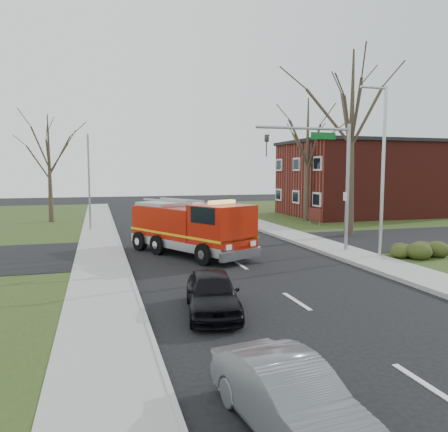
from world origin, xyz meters
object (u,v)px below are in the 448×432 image
object	(u,v)px
fire_engine	(191,229)
parked_car_gray	(289,398)
traffic_signal_mast	(326,164)
parked_car_maroon	(212,292)

from	to	relation	value
fire_engine	parked_car_gray	distance (m)	15.83
traffic_signal_mast	parked_car_gray	world-z (taller)	traffic_signal_mast
traffic_signal_mast	parked_car_gray	bearing A→B (deg)	-121.15
fire_engine	parked_car_maroon	world-z (taller)	fire_engine
traffic_signal_mast	fire_engine	bearing A→B (deg)	167.25
fire_engine	parked_car_gray	size ratio (longest dim) A/B	2.07
fire_engine	parked_car_maroon	xyz separation A→B (m)	(-1.36, -9.43, -0.69)
traffic_signal_mast	fire_engine	xyz separation A→B (m)	(-6.85, 1.55, -3.37)
fire_engine	parked_car_maroon	size ratio (longest dim) A/B	2.01
traffic_signal_mast	fire_engine	distance (m)	7.79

